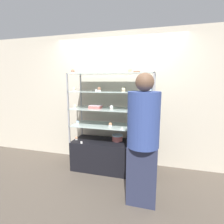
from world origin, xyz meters
name	(u,v)px	position (x,y,z in m)	size (l,w,h in m)	color
ground_plane	(112,169)	(0.00, 0.00, 0.00)	(20.00, 20.00, 0.00)	brown
back_wall	(118,99)	(0.00, 0.42, 1.30)	(8.00, 0.05, 2.60)	beige
display_base	(112,156)	(0.00, 0.00, 0.28)	(1.48, 0.55, 0.55)	black
display_riser_lower	(112,126)	(0.00, 0.00, 0.85)	(1.48, 0.55, 0.31)	#99999E
display_riser_middle	(112,109)	(0.00, 0.00, 1.16)	(1.48, 0.55, 0.31)	#99999E
display_riser_upper	(112,92)	(0.00, 0.00, 1.47)	(1.48, 0.55, 0.31)	#99999E
display_riser_top	(112,74)	(0.00, 0.00, 1.78)	(1.48, 0.55, 0.31)	#99999E
layer_cake_centerpiece	(117,138)	(0.08, 0.07, 0.61)	(0.20, 0.20, 0.11)	#C66660
sheet_cake_frosted	(96,107)	(-0.29, -0.05, 1.20)	(0.21, 0.17, 0.06)	#C66660
cupcake_0	(76,138)	(-0.68, -0.08, 0.59)	(0.05, 0.05, 0.07)	white
cupcake_1	(148,146)	(0.67, -0.14, 0.59)	(0.05, 0.05, 0.07)	white
price_tag_0	(81,142)	(-0.50, -0.26, 0.58)	(0.04, 0.00, 0.04)	white
cupcake_2	(78,122)	(-0.66, -0.05, 0.90)	(0.06, 0.06, 0.07)	beige
cupcake_3	(110,124)	(-0.01, -0.07, 0.90)	(0.06, 0.06, 0.07)	white
cupcake_4	(150,127)	(0.67, -0.04, 0.90)	(0.06, 0.06, 0.07)	white
price_tag_1	(122,129)	(0.24, -0.26, 0.89)	(0.04, 0.00, 0.04)	white
cupcake_5	(75,106)	(-0.67, -0.13, 1.21)	(0.06, 0.06, 0.07)	white
cupcake_6	(111,107)	(0.01, -0.08, 1.21)	(0.06, 0.06, 0.07)	beige
cupcake_7	(129,108)	(0.33, -0.07, 1.21)	(0.06, 0.06, 0.07)	white
cupcake_8	(150,109)	(0.68, -0.13, 1.21)	(0.06, 0.06, 0.07)	#CCB28C
price_tag_2	(131,110)	(0.38, -0.26, 1.20)	(0.04, 0.00, 0.04)	white
cupcake_9	(74,89)	(-0.67, -0.12, 1.52)	(0.06, 0.06, 0.08)	white
cupcake_10	(99,89)	(-0.21, -0.08, 1.52)	(0.06, 0.06, 0.08)	white
cupcake_11	(123,89)	(0.22, -0.05, 1.52)	(0.06, 0.06, 0.08)	#CCB28C
cupcake_12	(151,90)	(0.68, -0.12, 1.52)	(0.06, 0.06, 0.08)	beige
price_tag_3	(96,91)	(-0.20, -0.26, 1.50)	(0.04, 0.00, 0.04)	white
cupcake_13	(73,72)	(-0.68, -0.14, 1.83)	(0.06, 0.06, 0.07)	white
cupcake_14	(92,72)	(-0.35, -0.05, 1.83)	(0.06, 0.06, 0.07)	beige
cupcake_15	(111,71)	(0.00, -0.10, 1.83)	(0.06, 0.06, 0.07)	beige
cupcake_16	(130,71)	(0.33, -0.06, 1.83)	(0.06, 0.06, 0.07)	#CCB28C
cupcake_17	(152,71)	(0.69, -0.07, 1.83)	(0.06, 0.06, 0.07)	beige
price_tag_4	(124,71)	(0.26, -0.26, 1.81)	(0.04, 0.00, 0.04)	white
donut_glazed	(137,72)	(0.43, 0.00, 1.81)	(0.12, 0.12, 0.03)	brown
customer_figure	(143,137)	(0.64, -0.80, 0.94)	(0.41, 0.41, 1.76)	#282D47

